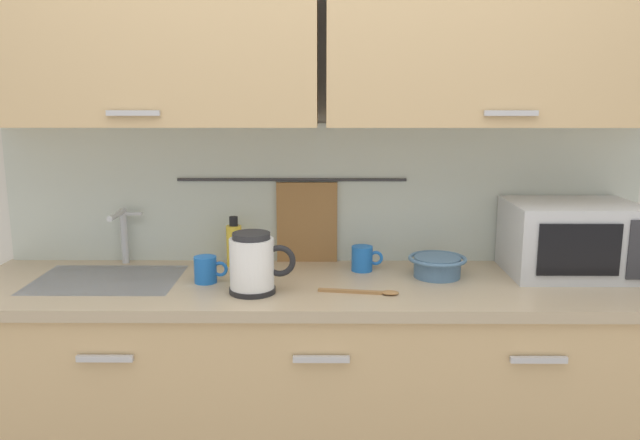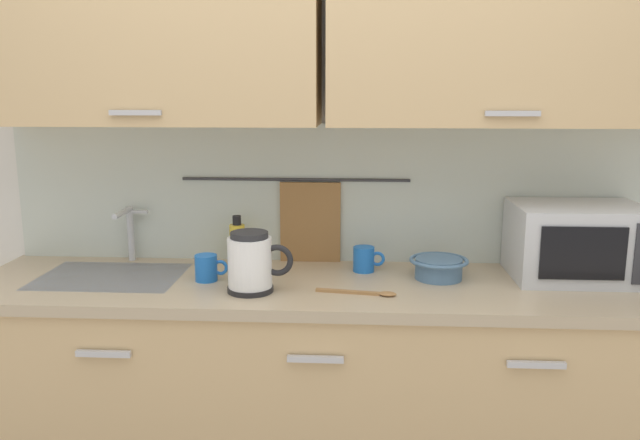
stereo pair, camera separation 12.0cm
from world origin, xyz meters
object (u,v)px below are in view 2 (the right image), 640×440
(mug_by_kettle, at_px, (365,259))
(mug_near_sink, at_px, (207,268))
(electric_kettle, at_px, (251,263))
(mixing_bowl, at_px, (439,267))
(wooden_spoon, at_px, (366,293))
(microwave, at_px, (577,242))
(dish_soap_bottle, at_px, (237,243))

(mug_by_kettle, bearing_deg, mug_near_sink, -164.70)
(electric_kettle, relative_size, mixing_bowl, 1.06)
(mixing_bowl, bearing_deg, wooden_spoon, -142.98)
(microwave, distance_m, mixing_bowl, 0.51)
(electric_kettle, xyz_separation_m, mug_by_kettle, (0.39, 0.27, -0.05))
(dish_soap_bottle, relative_size, mug_by_kettle, 1.63)
(mixing_bowl, bearing_deg, mug_near_sink, -174.85)
(electric_kettle, height_order, dish_soap_bottle, electric_kettle)
(microwave, relative_size, electric_kettle, 2.03)
(microwave, xyz_separation_m, mug_by_kettle, (-0.77, 0.04, -0.09))
(microwave, xyz_separation_m, electric_kettle, (-1.15, -0.23, -0.03))
(mug_near_sink, relative_size, wooden_spoon, 0.43)
(dish_soap_bottle, distance_m, mug_near_sink, 0.24)
(dish_soap_bottle, bearing_deg, microwave, -4.64)
(microwave, bearing_deg, dish_soap_bottle, 175.36)
(dish_soap_bottle, bearing_deg, wooden_spoon, -34.78)
(microwave, height_order, mixing_bowl, microwave)
(dish_soap_bottle, xyz_separation_m, mixing_bowl, (0.77, -0.15, -0.04))
(dish_soap_bottle, distance_m, mug_by_kettle, 0.50)
(mug_near_sink, height_order, mixing_bowl, mug_near_sink)
(electric_kettle, xyz_separation_m, wooden_spoon, (0.39, -0.01, -0.10))
(microwave, xyz_separation_m, mixing_bowl, (-0.50, -0.04, -0.09))
(mug_by_kettle, distance_m, wooden_spoon, 0.28)
(microwave, height_order, electric_kettle, microwave)
(mug_by_kettle, bearing_deg, microwave, -2.65)
(electric_kettle, height_order, mug_near_sink, electric_kettle)
(electric_kettle, xyz_separation_m, mug_near_sink, (-0.18, 0.11, -0.05))
(microwave, distance_m, mug_by_kettle, 0.77)
(dish_soap_bottle, relative_size, wooden_spoon, 0.71)
(dish_soap_bottle, height_order, mug_by_kettle, dish_soap_bottle)
(electric_kettle, xyz_separation_m, mixing_bowl, (0.66, 0.19, -0.06))
(wooden_spoon, bearing_deg, microwave, 17.74)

